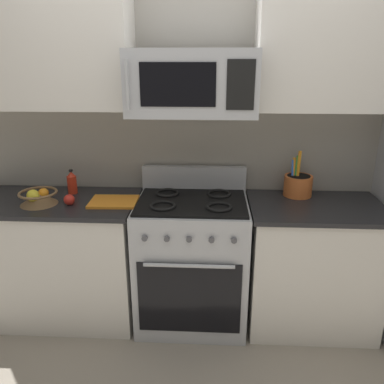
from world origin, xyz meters
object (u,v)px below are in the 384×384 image
object	(u,v)px
range_oven	(192,260)
microwave	(192,83)
fruit_basket	(38,197)
apple_loose	(69,200)
utensil_crock	(298,185)
cutting_board	(114,202)
bottle_hot_sauce	(72,183)

from	to	relation	value
range_oven	microwave	xyz separation A→B (m)	(-0.00, 0.03, 1.22)
fruit_basket	apple_loose	xyz separation A→B (m)	(0.21, -0.00, -0.02)
microwave	utensil_crock	size ratio (longest dim) A/B	2.47
range_oven	apple_loose	xyz separation A→B (m)	(-0.82, -0.08, 0.47)
microwave	cutting_board	size ratio (longest dim) A/B	2.52
range_oven	utensil_crock	size ratio (longest dim) A/B	3.39
utensil_crock	apple_loose	world-z (taller)	utensil_crock
apple_loose	bottle_hot_sauce	world-z (taller)	bottle_hot_sauce
utensil_crock	fruit_basket	distance (m)	1.79
range_oven	bottle_hot_sauce	size ratio (longest dim) A/B	6.13
range_oven	microwave	bearing A→B (deg)	90.00
fruit_basket	bottle_hot_sauce	size ratio (longest dim) A/B	1.42
utensil_crock	cutting_board	bearing A→B (deg)	-170.19
range_oven	fruit_basket	size ratio (longest dim) A/B	4.31
utensil_crock	apple_loose	distance (m)	1.58
apple_loose	bottle_hot_sauce	bearing A→B (deg)	104.23
cutting_board	bottle_hot_sauce	size ratio (longest dim) A/B	1.78
utensil_crock	bottle_hot_sauce	distance (m)	1.62
apple_loose	cutting_board	xyz separation A→B (m)	(0.29, 0.05, -0.03)
cutting_board	fruit_basket	bearing A→B (deg)	-173.97
apple_loose	cutting_board	world-z (taller)	apple_loose
range_oven	bottle_hot_sauce	world-z (taller)	range_oven
cutting_board	utensil_crock	bearing A→B (deg)	9.81
microwave	fruit_basket	size ratio (longest dim) A/B	3.15
microwave	cutting_board	bearing A→B (deg)	-173.95
apple_loose	bottle_hot_sauce	xyz separation A→B (m)	(-0.06, 0.23, 0.04)
utensil_crock	cutting_board	distance (m)	1.29
range_oven	bottle_hot_sauce	distance (m)	1.03
microwave	bottle_hot_sauce	distance (m)	1.13
fruit_basket	bottle_hot_sauce	distance (m)	0.28
range_oven	bottle_hot_sauce	xyz separation A→B (m)	(-0.87, 0.15, 0.52)
microwave	utensil_crock	distance (m)	1.03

